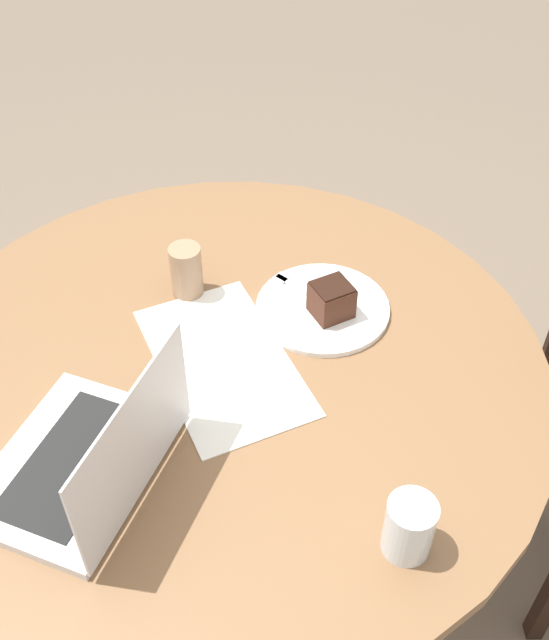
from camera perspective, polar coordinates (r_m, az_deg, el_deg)
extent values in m
plane|color=#6B5B4C|center=(1.99, -2.90, -17.74)|extent=(12.00, 12.00, 0.00)
cylinder|color=brown|center=(1.98, -2.91, -17.60)|extent=(0.48, 0.48, 0.02)
cylinder|color=brown|center=(1.68, -3.33, -11.84)|extent=(0.12, 0.12, 0.68)
cylinder|color=brown|center=(1.41, -3.91, -3.60)|extent=(1.21, 1.21, 0.03)
cube|color=black|center=(2.00, 17.74, -8.85)|extent=(0.05, 0.05, 0.45)
cube|color=white|center=(1.39, -3.81, -3.13)|extent=(0.44, 0.33, 0.00)
cylinder|color=white|center=(1.49, 3.68, 0.91)|extent=(0.27, 0.27, 0.01)
cube|color=#472619|center=(1.45, 4.36, 1.50)|extent=(0.08, 0.09, 0.07)
cube|color=black|center=(1.43, 4.44, 2.56)|extent=(0.08, 0.08, 0.00)
cube|color=silver|center=(1.51, 2.62, 2.01)|extent=(0.17, 0.03, 0.00)
cube|color=silver|center=(1.54, 0.53, 3.20)|extent=(0.03, 0.03, 0.00)
cylinder|color=#997556|center=(1.51, -6.73, 3.72)|extent=(0.06, 0.06, 0.11)
cylinder|color=silver|center=(1.14, 10.22, -15.26)|extent=(0.07, 0.07, 0.10)
cube|color=silver|center=(1.28, -14.98, -10.65)|extent=(0.37, 0.40, 0.02)
cube|color=black|center=(1.27, -15.06, -10.38)|extent=(0.25, 0.30, 0.00)
cube|color=silver|center=(1.13, -10.55, -9.37)|extent=(0.15, 0.29, 0.21)
cube|color=black|center=(1.13, -10.73, -9.31)|extent=(0.15, 0.27, 0.19)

